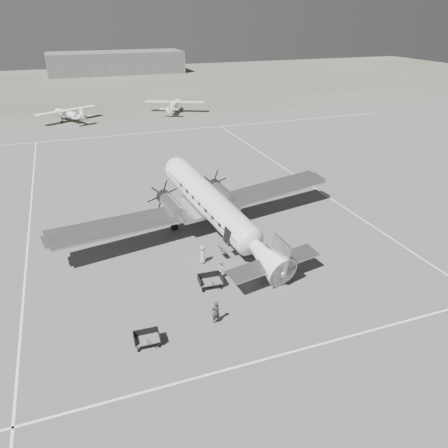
{
  "coord_description": "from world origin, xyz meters",
  "views": [
    {
      "loc": [
        -13.48,
        -31.1,
        17.92
      ],
      "look_at": [
        -2.38,
        -0.79,
        2.2
      ],
      "focal_mm": 35.0,
      "sensor_mm": 36.0,
      "label": 1
    }
  ],
  "objects": [
    {
      "name": "light_plane_left",
      "position": [
        -12.53,
        52.68,
        1.21
      ],
      "size": [
        14.79,
        13.9,
        2.43
      ],
      "primitive_type": null,
      "rotation": [
        0.0,
        0.0,
        0.5
      ],
      "color": "white",
      "rests_on": "ground"
    },
    {
      "name": "passenger",
      "position": [
        -4.81,
        -2.53,
        0.75
      ],
      "size": [
        0.56,
        0.78,
        1.5
      ],
      "primitive_type": "imported",
      "rotation": [
        0.0,
        0.0,
        1.69
      ],
      "color": "#A8A8A6",
      "rests_on": "ground"
    },
    {
      "name": "baggage_cart_far",
      "position": [
        -10.82,
        -10.5,
        0.45
      ],
      "size": [
        1.63,
        1.18,
        0.9
      ],
      "primitive_type": null,
      "rotation": [
        0.0,
        0.0,
        -0.04
      ],
      "color": "#5F5F5F",
      "rests_on": "ground"
    },
    {
      "name": "grass_infield",
      "position": [
        0.0,
        95.0,
        0.0
      ],
      "size": [
        260.0,
        90.0,
        0.01
      ],
      "primitive_type": "cube",
      "color": "#6A6859",
      "rests_on": "ground"
    },
    {
      "name": "baggage_cart_near",
      "position": [
        -5.35,
        -5.99,
        0.5
      ],
      "size": [
        1.81,
        1.32,
        0.99
      ],
      "primitive_type": null,
      "rotation": [
        0.0,
        0.0,
        -0.05
      ],
      "color": "#5F5F5F",
      "rests_on": "ground"
    },
    {
      "name": "ramp_agent",
      "position": [
        -4.14,
        -5.14,
        0.77
      ],
      "size": [
        0.8,
        0.9,
        1.54
      ],
      "primitive_type": "imported",
      "rotation": [
        0.0,
        0.0,
        1.24
      ],
      "color": "silver",
      "rests_on": "ground"
    },
    {
      "name": "taxi_line_right",
      "position": [
        12.0,
        0.0,
        0.01
      ],
      "size": [
        0.15,
        80.0,
        0.01
      ],
      "primitive_type": "cube",
      "color": "white",
      "rests_on": "ground"
    },
    {
      "name": "dc3_airliner",
      "position": [
        -2.38,
        1.21,
        2.64
      ],
      "size": [
        31.06,
        24.46,
        5.28
      ],
      "primitive_type": null,
      "rotation": [
        0.0,
        0.0,
        0.2
      ],
      "color": "silver",
      "rests_on": "ground"
    },
    {
      "name": "taxi_line_horizon",
      "position": [
        0.0,
        40.0,
        0.01
      ],
      "size": [
        90.0,
        0.15,
        0.01
      ],
      "primitive_type": "cube",
      "color": "white",
      "rests_on": "ground"
    },
    {
      "name": "ground",
      "position": [
        0.0,
        0.0,
        0.0
      ],
      "size": [
        260.0,
        260.0,
        0.0
      ],
      "primitive_type": "plane",
      "color": "slate",
      "rests_on": "ground"
    },
    {
      "name": "hangar_main",
      "position": [
        5.0,
        120.0,
        3.3
      ],
      "size": [
        42.0,
        14.0,
        6.6
      ],
      "color": "slate",
      "rests_on": "ground"
    },
    {
      "name": "light_plane_right",
      "position": [
        7.26,
        54.11,
        1.22
      ],
      "size": [
        14.75,
        13.7,
        2.44
      ],
      "primitive_type": null,
      "rotation": [
        0.0,
        0.0,
        -0.45
      ],
      "color": "white",
      "rests_on": "ground"
    },
    {
      "name": "taxi_line_near",
      "position": [
        0.0,
        -14.0,
        0.01
      ],
      "size": [
        60.0,
        0.15,
        0.01
      ],
      "primitive_type": "cube",
      "color": "white",
      "rests_on": "ground"
    },
    {
      "name": "taxi_line_left",
      "position": [
        -18.0,
        10.0,
        0.01
      ],
      "size": [
        0.15,
        60.0,
        0.01
      ],
      "primitive_type": "cube",
      "color": "white",
      "rests_on": "ground"
    },
    {
      "name": "ground_crew",
      "position": [
        -6.28,
        -9.88,
        0.8
      ],
      "size": [
        0.65,
        0.49,
        1.61
      ],
      "primitive_type": "imported",
      "rotation": [
        0.0,
        0.0,
        3.34
      ],
      "color": "#333333",
      "rests_on": "ground"
    }
  ]
}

